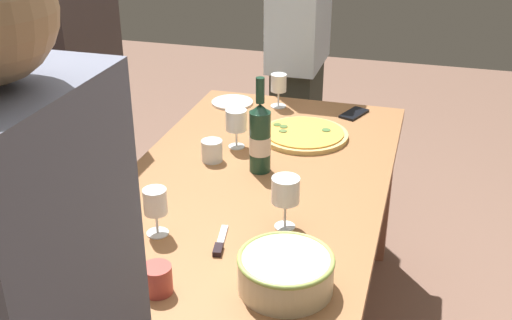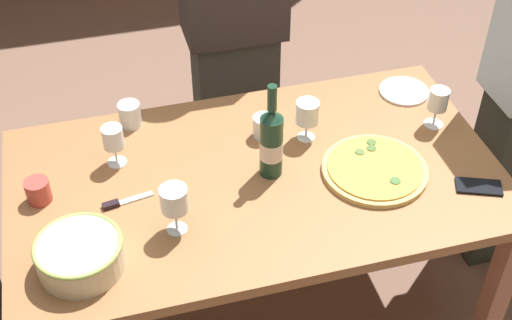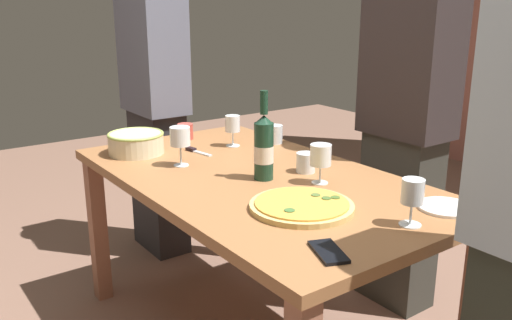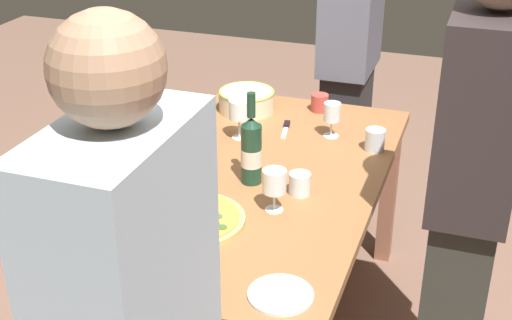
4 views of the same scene
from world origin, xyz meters
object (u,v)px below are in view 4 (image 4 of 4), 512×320
object	(u,v)px
pizza	(192,219)
pizza_knife	(286,128)
cup_ceramic	(320,103)
wine_glass_near_pizza	(239,111)
serving_bowl	(247,100)
wine_glass_by_bottle	(332,114)
person_guest_right	(349,64)
dining_table	(256,198)
wine_bottle	(252,150)
cup_amber	(300,184)
wine_glass_far_left	(274,182)
person_host	(469,197)
cup_spare	(375,140)
cell_phone	(104,261)
side_plate	(281,295)
wine_glass_far_right	(207,256)

from	to	relation	value
pizza	pizza_knife	world-z (taller)	pizza
cup_ceramic	wine_glass_near_pizza	bearing A→B (deg)	-31.20
serving_bowl	wine_glass_by_bottle	xyz separation A→B (m)	(0.15, 0.42, 0.05)
wine_glass_near_pizza	person_guest_right	distance (m)	0.85
dining_table	wine_bottle	size ratio (longest dim) A/B	4.66
wine_glass_near_pizza	cup_amber	world-z (taller)	wine_glass_near_pizza
wine_glass_far_left	person_host	world-z (taller)	person_host
cup_amber	cup_spare	distance (m)	0.47
wine_glass_near_pizza	cell_phone	world-z (taller)	wine_glass_near_pizza
person_guest_right	serving_bowl	bearing A→B (deg)	-28.64
cup_amber	person_guest_right	distance (m)	1.18
side_plate	cup_amber	bearing A→B (deg)	-169.14
side_plate	cup_ceramic	bearing A→B (deg)	-170.00
cup_ceramic	person_guest_right	size ratio (longest dim) A/B	0.05
cup_spare	person_host	world-z (taller)	person_host
side_plate	person_guest_right	world-z (taller)	person_guest_right
cup_amber	cell_phone	distance (m)	0.74
person_host	wine_glass_far_right	bearing A→B (deg)	48.94
pizza_knife	wine_glass_far_left	bearing A→B (deg)	13.57
pizza	cell_phone	size ratio (longest dim) A/B	2.41
wine_glass_far_left	side_plate	size ratio (longest dim) A/B	0.81
wine_glass_near_pizza	person_host	bearing A→B (deg)	66.46
wine_bottle	cup_amber	world-z (taller)	wine_bottle
cup_ceramic	cup_spare	xyz separation A→B (m)	(0.32, 0.31, 0.01)
dining_table	side_plate	bearing A→B (deg)	24.53
wine_glass_by_bottle	side_plate	xyz separation A→B (m)	(1.09, 0.12, -0.09)
wine_glass_near_pizza	cup_ceramic	distance (m)	0.46
wine_glass_by_bottle	wine_glass_far_right	distance (m)	1.11
person_host	cup_spare	bearing A→B (deg)	-42.57
wine_bottle	person_host	size ratio (longest dim) A/B	0.20
cup_ceramic	person_guest_right	distance (m)	0.41
wine_glass_far_right	pizza_knife	bearing A→B (deg)	-174.32
wine_glass_far_right	cup_spare	world-z (taller)	wine_glass_far_right
dining_table	cup_amber	bearing A→B (deg)	67.33
wine_glass_near_pizza	wine_glass_far_right	distance (m)	1.00
cell_phone	wine_bottle	bearing A→B (deg)	90.01
side_plate	cell_phone	distance (m)	0.54
pizza	cell_phone	world-z (taller)	pizza
serving_bowl	wine_bottle	world-z (taller)	wine_bottle
serving_bowl	wine_glass_near_pizza	bearing A→B (deg)	13.97
cup_amber	wine_glass_by_bottle	bearing A→B (deg)	-178.75
cup_amber	person_guest_right	bearing A→B (deg)	-175.78
cup_spare	pizza	bearing A→B (deg)	-31.96
person_guest_right	cup_amber	bearing A→B (deg)	9.57
wine_bottle	wine_glass_near_pizza	xyz separation A→B (m)	(-0.34, -0.17, -0.01)
dining_table	wine_glass_near_pizza	world-z (taller)	wine_glass_near_pizza
cup_ceramic	person_host	distance (m)	1.05
cell_phone	wine_glass_far_left	bearing A→B (deg)	71.39
dining_table	wine_glass_by_bottle	distance (m)	0.50
serving_bowl	cell_phone	size ratio (longest dim) A/B	1.74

